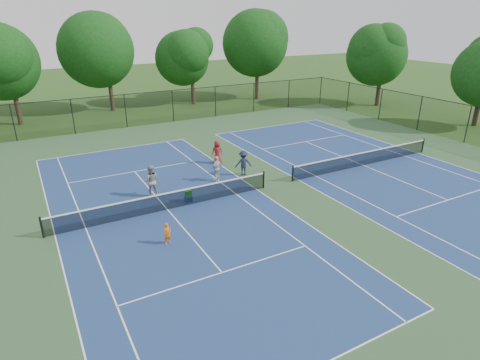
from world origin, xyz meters
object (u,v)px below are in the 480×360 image
tree_back_c (191,55)px  tree_back_d (258,41)px  child_player (167,233)px  bystander_a (217,169)px  ball_crate (189,199)px  instructor (151,181)px  tree_back_b (105,46)px  ball_hopper (188,193)px  bystander_b (243,163)px  bystander_c (217,152)px  tree_back_a (7,58)px  tree_side_e (383,52)px

tree_back_c → tree_back_d: 8.17m
child_player → bystander_a: 7.65m
ball_crate → instructor: bearing=130.7°
tree_back_b → ball_hopper: 26.37m
bystander_a → bystander_b: 1.89m
child_player → bystander_b: bearing=17.1°
tree_back_d → bystander_b: 26.44m
bystander_c → child_player: bearing=59.6°
tree_back_b → tree_back_d: 17.12m
tree_back_a → ball_crate: (7.36, -23.60, -5.88)m
tree_back_c → ball_crate: size_ratio=21.53×
tree_back_c → tree_side_e: tree_side_e is taller
tree_side_e → ball_hopper: tree_side_e is taller
tree_back_a → tree_back_d: bearing=0.0°
bystander_c → ball_crate: (-4.12, -4.83, -0.66)m
child_player → bystander_c: bystander_c is taller
tree_back_c → ball_crate: 27.33m
bystander_c → ball_crate: bystander_c is taller
child_player → bystander_c: (6.59, 8.49, 0.29)m
tree_back_a → tree_side_e: (36.00, -10.00, -0.23)m
bystander_b → bystander_c: size_ratio=1.01×
bystander_c → ball_crate: 6.38m
ball_hopper → tree_back_c: bearing=66.6°
tree_back_c → ball_hopper: (-10.64, -24.60, -4.98)m
bystander_b → bystander_c: bearing=-65.2°
tree_back_a → ball_crate: size_ratio=23.47×
tree_back_b → tree_side_e: (27.00, -12.00, -0.79)m
child_player → ball_crate: size_ratio=2.65×
tree_back_b → instructor: 24.72m
child_player → bystander_c: size_ratio=0.64×
bystander_c → ball_crate: bearing=57.0°
tree_back_c → instructor: bearing=-118.0°
tree_back_b → child_player: (-4.12, -29.25, -6.08)m
tree_side_e → bystander_b: size_ratio=5.43×
tree_side_e → tree_back_c: bearing=148.6°
tree_back_d → child_player: (-21.12, -27.25, -6.31)m
tree_side_e → bystander_b: tree_side_e is taller
bystander_b → bystander_c: 2.84m
bystander_a → tree_back_d: bearing=-153.8°
tree_back_a → bystander_c: 22.61m
tree_back_b → instructor: (-3.15, -23.85, -5.68)m
tree_back_a → bystander_c: size_ratio=5.64×
ball_crate → tree_back_c: bearing=66.6°
tree_back_c → tree_side_e: (18.00, -11.00, 0.33)m
tree_back_c → bystander_a: bearing=-109.3°
tree_side_e → instructor: size_ratio=4.82×
bystander_b → tree_back_b: bearing=-67.7°
child_player → ball_hopper: size_ratio=2.74×
tree_side_e → bystander_b: bearing=-154.3°
tree_back_d → bystander_c: (-14.53, -18.77, -6.01)m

